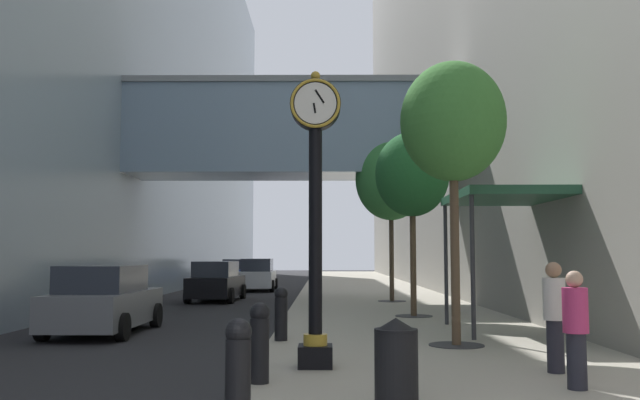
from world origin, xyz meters
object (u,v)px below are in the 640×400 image
(bollard_fourth, at_px, (281,312))
(pedestrian_walking, at_px, (576,327))
(street_tree_near, at_px, (453,123))
(street_tree_mid_far, at_px, (391,180))
(street_clock, at_px, (315,202))
(bollard_nearest, at_px, (238,369))
(car_black_near, at_px, (216,282))
(street_tree_mid_near, at_px, (412,175))
(trash_bin, at_px, (396,361))
(car_blue_trailing, at_px, (237,273))
(pedestrian_by_clock, at_px, (555,314))
(car_grey_far, at_px, (104,301))
(car_white_mid, at_px, (258,275))
(bollard_second, at_px, (259,341))

(bollard_fourth, height_order, pedestrian_walking, pedestrian_walking)
(street_tree_near, distance_m, street_tree_mid_far, 12.89)
(street_clock, xyz_separation_m, pedestrian_walking, (3.54, -1.76, -1.83))
(bollard_nearest, height_order, bollard_fourth, same)
(car_black_near, bearing_deg, street_tree_mid_near, -49.81)
(trash_bin, bearing_deg, street_tree_mid_far, 84.48)
(street_tree_mid_near, bearing_deg, car_black_near, 130.19)
(street_tree_mid_far, bearing_deg, street_tree_mid_near, -90.00)
(street_tree_mid_far, bearing_deg, car_blue_trailing, 115.76)
(bollard_fourth, height_order, car_blue_trailing, car_blue_trailing)
(pedestrian_by_clock, xyz_separation_m, car_blue_trailing, (-9.16, 33.08, -0.23))
(car_grey_far, bearing_deg, trash_bin, -53.82)
(street_clock, distance_m, pedestrian_walking, 4.36)
(trash_bin, xyz_separation_m, car_black_near, (-5.41, 20.43, 0.13))
(trash_bin, relative_size, car_grey_far, 0.24)
(street_tree_mid_far, xyz_separation_m, pedestrian_by_clock, (0.92, -16.00, -3.86))
(pedestrian_walking, distance_m, car_white_mid, 28.42)
(car_grey_far, height_order, car_blue_trailing, car_grey_far)
(bollard_fourth, relative_size, pedestrian_by_clock, 0.67)
(bollard_nearest, distance_m, car_white_mid, 29.62)
(bollard_fourth, bearing_deg, street_tree_mid_far, 73.69)
(pedestrian_walking, bearing_deg, street_tree_near, 99.92)
(street_clock, xyz_separation_m, bollard_second, (-0.77, -1.34, -2.08))
(trash_bin, distance_m, car_grey_far, 10.68)
(street_tree_mid_near, height_order, pedestrian_walking, street_tree_mid_near)
(car_grey_far, bearing_deg, car_blue_trailing, 90.34)
(car_white_mid, xyz_separation_m, car_blue_trailing, (-1.98, 6.82, -0.03))
(street_clock, xyz_separation_m, bollard_nearest, (-0.77, -3.71, -2.08))
(pedestrian_walking, bearing_deg, street_clock, 153.59)
(bollard_nearest, xyz_separation_m, bollard_second, (0.00, 2.37, 0.00))
(car_white_mid, bearing_deg, street_tree_mid_near, -69.45)
(pedestrian_walking, relative_size, car_blue_trailing, 0.38)
(pedestrian_by_clock, bearing_deg, street_clock, 172.67)
(street_clock, height_order, car_blue_trailing, street_clock)
(car_white_mid, xyz_separation_m, car_grey_far, (-1.82, -20.00, -0.02))
(street_tree_near, bearing_deg, car_blue_trailing, 105.37)
(trash_bin, height_order, car_grey_far, car_grey_far)
(bollard_nearest, distance_m, bollard_second, 2.37)
(car_black_near, bearing_deg, car_blue_trailing, 94.02)
(car_white_mid, height_order, car_blue_trailing, car_white_mid)
(bollard_nearest, height_order, car_blue_trailing, car_blue_trailing)
(street_tree_mid_far, bearing_deg, bollard_second, -101.88)
(bollard_fourth, height_order, trash_bin, bollard_fourth)
(street_tree_near, distance_m, car_black_near, 17.03)
(pedestrian_walking, height_order, car_grey_far, pedestrian_walking)
(trash_bin, bearing_deg, bollard_second, 139.78)
(street_tree_mid_near, bearing_deg, street_tree_mid_far, 90.00)
(bollard_fourth, height_order, street_tree_mid_near, street_tree_mid_near)
(street_tree_near, distance_m, car_white_mid, 24.28)
(car_grey_far, xyz_separation_m, car_blue_trailing, (-0.16, 26.82, -0.01))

